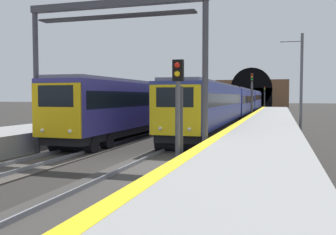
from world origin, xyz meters
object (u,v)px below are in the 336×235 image
Objects in this scene: train_main_approaching at (238,102)px; train_adjacent_platform at (171,103)px; catenary_mast_near at (301,83)px; railway_signal_near at (178,109)px; overhead_signal_gantry at (114,39)px; railway_signal_mid at (252,92)px; railway_signal_far at (265,95)px.

train_main_approaching is 1.54× the size of train_adjacent_platform.
catenary_mast_near is at bearing 20.21° from train_main_approaching.
train_adjacent_platform reaches higher than train_main_approaching.
overhead_signal_gantry is at bearing -133.96° from railway_signal_near.
railway_signal_mid is 0.64× the size of overhead_signal_gantry.
railway_signal_near is 73.84m from railway_signal_far.
railway_signal_near is (-23.18, -6.98, 0.20)m from train_adjacent_platform.
railway_signal_near is 6.91m from overhead_signal_gantry.
train_main_approaching is at bearing -4.60° from overhead_signal_gantry.
train_adjacent_platform is 6.78× the size of railway_signal_mid.
railway_signal_far is 0.57× the size of overhead_signal_gantry.
catenary_mast_near reaches higher than train_adjacent_platform.
railway_signal_near is at bearing 164.90° from catenary_mast_near.
overhead_signal_gantry is 1.18× the size of catenary_mast_near.
train_adjacent_platform is 4.31× the size of overhead_signal_gantry.
railway_signal_mid is at bearing 51.09° from train_main_approaching.
overhead_signal_gantry is at bearing -4.82° from train_main_approaching.
railway_signal_mid is 31.31m from overhead_signal_gantry.
railway_signal_far is at bearing -3.60° from overhead_signal_gantry.
train_main_approaching is 14.33× the size of railway_signal_near.
train_main_approaching is 2.60m from railway_signal_mid.
railway_signal_mid reaches higher than railway_signal_far.
overhead_signal_gantry is (-30.92, 4.38, 2.29)m from railway_signal_mid.
railway_signal_far is at bearing -180.00° from railway_signal_mid.
railway_signal_near is at bearing 0.00° from railway_signal_mid.
catenary_mast_near is (18.44, -4.98, 1.48)m from railway_signal_near.
railway_signal_near is (-36.57, -1.78, 0.27)m from train_main_approaching.
overhead_signal_gantry is (-32.35, 2.60, 3.54)m from train_main_approaching.
railway_signal_far is 69.81m from overhead_signal_gantry.
catenary_mast_near reaches higher than railway_signal_near.
train_main_approaching is at bearing 159.47° from train_adjacent_platform.
catenary_mast_near reaches higher than train_main_approaching.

